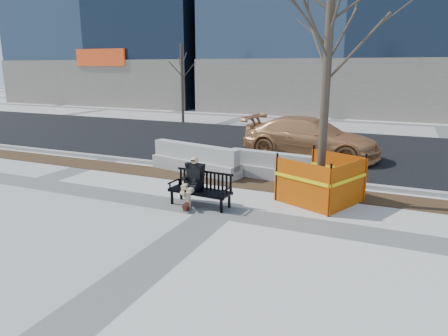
# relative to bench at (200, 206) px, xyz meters

# --- Properties ---
(ground) EXTENTS (120.00, 120.00, 0.00)m
(ground) POSITION_rel_bench_xyz_m (0.60, -0.19, 0.00)
(ground) COLOR beige
(ground) RESTS_ON ground
(mulch_strip) EXTENTS (40.00, 1.20, 0.02)m
(mulch_strip) POSITION_rel_bench_xyz_m (0.60, 2.41, 0.00)
(mulch_strip) COLOR #47301C
(mulch_strip) RESTS_ON ground
(asphalt_street) EXTENTS (60.00, 10.40, 0.01)m
(asphalt_street) POSITION_rel_bench_xyz_m (0.60, 8.61, 0.00)
(asphalt_street) COLOR black
(asphalt_street) RESTS_ON ground
(curb) EXTENTS (60.00, 0.25, 0.12)m
(curb) POSITION_rel_bench_xyz_m (0.60, 3.36, 0.06)
(curb) COLOR #9E9B93
(curb) RESTS_ON ground
(bench) EXTENTS (1.69, 0.70, 0.88)m
(bench) POSITION_rel_bench_xyz_m (0.00, 0.00, 0.00)
(bench) COLOR black
(bench) RESTS_ON ground
(seated_man) EXTENTS (0.59, 0.92, 1.24)m
(seated_man) POSITION_rel_bench_xyz_m (-0.22, 0.06, 0.00)
(seated_man) COLOR black
(seated_man) RESTS_ON ground
(tree_fence) EXTENTS (3.40, 3.40, 6.45)m
(tree_fence) POSITION_rel_bench_xyz_m (2.72, 1.61, 0.00)
(tree_fence) COLOR #E65405
(tree_fence) RESTS_ON ground
(sedan) EXTENTS (5.55, 2.82, 1.54)m
(sedan) POSITION_rel_bench_xyz_m (1.32, 6.90, 0.00)
(sedan) COLOR #C5834D
(sedan) RESTS_ON ground
(jersey_barrier_left) EXTENTS (3.45, 1.39, 0.97)m
(jersey_barrier_left) POSITION_rel_bench_xyz_m (-1.67, 2.93, 0.00)
(jersey_barrier_left) COLOR #AAA79F
(jersey_barrier_left) RESTS_ON ground
(jersey_barrier_right) EXTENTS (3.04, 0.90, 0.86)m
(jersey_barrier_right) POSITION_rel_bench_xyz_m (0.98, 3.21, 0.00)
(jersey_barrier_right) COLOR #A6A39B
(jersey_barrier_right) RESTS_ON ground
(far_tree_left) EXTENTS (2.31, 2.31, 5.20)m
(far_tree_left) POSITION_rel_bench_xyz_m (-8.30, 13.90, 0.00)
(far_tree_left) COLOR #4E3F32
(far_tree_left) RESTS_ON ground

